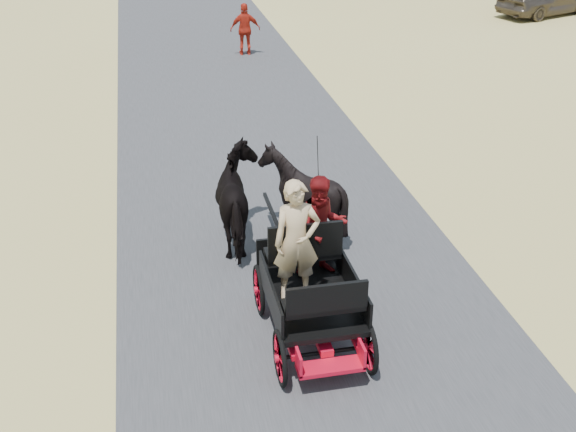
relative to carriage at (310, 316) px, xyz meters
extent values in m
plane|color=tan|center=(0.18, -1.55, -0.36)|extent=(140.00, 140.00, 0.00)
cube|color=#38383A|center=(0.18, -1.55, -0.35)|extent=(6.00, 140.00, 0.01)
imported|color=black|center=(-0.55, 3.00, 0.49)|extent=(0.91, 2.01, 1.70)
imported|color=black|center=(0.55, 3.00, 0.49)|extent=(1.37, 1.54, 1.70)
imported|color=tan|center=(-0.20, 0.05, 1.26)|extent=(0.66, 0.43, 1.80)
imported|color=#660C0F|center=(0.30, 0.60, 1.15)|extent=(0.77, 0.60, 1.58)
imported|color=#AC2113|center=(1.49, 15.85, 0.50)|extent=(1.04, 0.49, 1.73)
camera|label=1|loc=(-2.08, -8.41, 6.19)|focal=45.00mm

